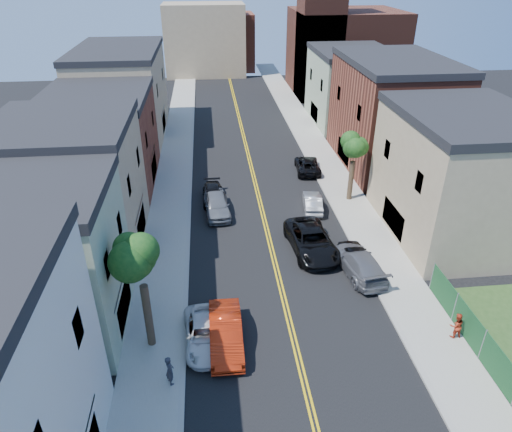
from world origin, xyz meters
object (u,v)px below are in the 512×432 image
object	(u,v)px
white_pickup	(205,334)
black_car_right	(356,257)
pedestrian_left	(170,370)
black_suv_lane	(311,241)
black_car_left	(213,194)
grey_car_left	(217,205)
dark_car_right_far	(307,165)
pedestrian_right	(456,325)
silver_car_right	(312,202)
red_sedan	(226,333)
grey_car_right	(359,263)

from	to	relation	value
white_pickup	black_car_right	bearing A→B (deg)	27.43
pedestrian_left	white_pickup	bearing A→B (deg)	-52.35
black_suv_lane	black_car_left	bearing A→B (deg)	123.07
black_car_right	pedestrian_left	world-z (taller)	pedestrian_left
white_pickup	black_car_right	xyz separation A→B (m)	(10.47, 6.31, 0.10)
grey_car_left	black_car_left	xyz separation A→B (m)	(-0.29, 2.44, -0.22)
dark_car_right_far	black_suv_lane	size ratio (longest dim) A/B	0.78
black_car_right	pedestrian_right	distance (m)	8.22
white_pickup	pedestrian_right	bearing A→B (deg)	-8.35
silver_car_right	dark_car_right_far	xyz separation A→B (m)	(1.21, 7.94, 0.00)
red_sedan	black_car_right	bearing A→B (deg)	35.10
black_car_right	black_suv_lane	distance (m)	3.42
pedestrian_right	grey_car_right	bearing A→B (deg)	-64.24
grey_car_right	pedestrian_right	size ratio (longest dim) A/B	3.45
grey_car_right	black_suv_lane	world-z (taller)	black_suv_lane
red_sedan	black_suv_lane	bearing A→B (deg)	52.61
black_car_left	pedestrian_right	world-z (taller)	pedestrian_right
grey_car_left	silver_car_right	distance (m)	8.09
silver_car_right	pedestrian_left	xyz separation A→B (m)	(-10.99, -17.53, 0.33)
grey_car_left	black_car_right	xyz separation A→B (m)	(9.30, -8.57, -0.10)
black_car_left	pedestrian_right	distance (m)	22.62
red_sedan	black_car_left	world-z (taller)	red_sedan
grey_car_right	black_suv_lane	xyz separation A→B (m)	(-2.66, 2.97, 0.07)
dark_car_right_far	pedestrian_left	distance (m)	28.24
grey_car_left	pedestrian_left	distance (m)	17.84
dark_car_right_far	black_suv_lane	world-z (taller)	black_suv_lane
grey_car_left	black_car_left	bearing A→B (deg)	93.01
silver_car_right	pedestrian_right	xyz separation A→B (m)	(4.68, -15.95, 0.28)
black_car_left	grey_car_right	size ratio (longest dim) A/B	0.79
black_car_left	black_car_right	world-z (taller)	black_car_right
black_car_right	dark_car_right_far	bearing A→B (deg)	-89.16
black_car_right	silver_car_right	bearing A→B (deg)	-81.06
black_suv_lane	pedestrian_right	size ratio (longest dim) A/B	3.92
grey_car_right	black_car_right	bearing A→B (deg)	-97.33
grey_car_right	silver_car_right	world-z (taller)	grey_car_right
black_car_right	grey_car_left	bearing A→B (deg)	-41.82
grey_car_right	pedestrian_right	xyz separation A→B (m)	(3.47, -6.63, 0.15)
black_car_left	dark_car_right_far	distance (m)	11.02
white_pickup	black_car_left	xyz separation A→B (m)	(0.88, 17.32, -0.02)
red_sedan	black_car_left	bearing A→B (deg)	90.99
black_car_left	dark_car_right_far	size ratio (longest dim) A/B	0.89
red_sedan	black_car_left	distance (m)	17.54
black_suv_lane	pedestrian_left	bearing A→B (deg)	-135.44
grey_car_right	pedestrian_right	distance (m)	7.49
dark_car_right_far	pedestrian_left	size ratio (longest dim) A/B	2.87
grey_car_left	silver_car_right	size ratio (longest dim) A/B	1.21
pedestrian_right	black_car_left	bearing A→B (deg)	-56.57
white_pickup	grey_car_left	xyz separation A→B (m)	(1.17, 14.88, 0.19)
red_sedan	dark_car_right_far	xyz separation A→B (m)	(9.30, 22.96, -0.15)
white_pickup	grey_car_right	distance (m)	11.82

